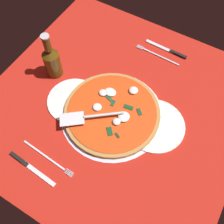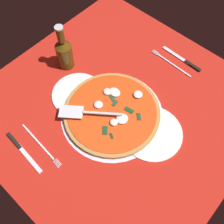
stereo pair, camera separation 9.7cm
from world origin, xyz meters
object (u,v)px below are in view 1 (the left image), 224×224
object	(u,v)px
dinner_plate_right	(74,101)
place_setting_far	(38,162)
dinner_plate_left	(154,126)
beer_bottle	(52,61)
place_setting_near	(164,53)
pizza	(112,112)
pizza_server	(88,117)

from	to	relation	value
dinner_plate_right	place_setting_far	world-z (taller)	place_setting_far
dinner_plate_left	beer_bottle	bearing A→B (deg)	-2.01
place_setting_near	place_setting_far	size ratio (longest dim) A/B	0.92
dinner_plate_left	pizza	world-z (taller)	pizza
beer_bottle	place_setting_near	bearing A→B (deg)	-136.37
dinner_plate_right	beer_bottle	size ratio (longest dim) A/B	0.98
dinner_plate_left	dinner_plate_right	distance (cm)	31.98
place_setting_near	place_setting_far	bearing A→B (deg)	78.16
pizza	beer_bottle	size ratio (longest dim) A/B	1.72
dinner_plate_right	pizza_server	world-z (taller)	pizza_server
pizza	place_setting_far	size ratio (longest dim) A/B	1.54
dinner_plate_right	place_setting_far	size ratio (longest dim) A/B	0.87
pizza_server	place_setting_far	xyz separation A→B (cm)	(6.51, 21.79, -3.80)
dinner_plate_left	dinner_plate_right	world-z (taller)	same
pizza	pizza_server	world-z (taller)	pizza_server
pizza	beer_bottle	distance (cm)	30.73
dinner_plate_left	beer_bottle	distance (cm)	46.21
dinner_plate_right	beer_bottle	xyz separation A→B (cm)	(14.14, -7.34, 7.33)
pizza	place_setting_near	xyz separation A→B (cm)	(-3.88, -36.75, -1.36)
place_setting_near	beer_bottle	bearing A→B (deg)	45.43
place_setting_far	beer_bottle	bearing A→B (deg)	121.47
dinner_plate_left	beer_bottle	size ratio (longest dim) A/B	1.06
place_setting_near	dinner_plate_right	bearing A→B (deg)	65.48
pizza_server	beer_bottle	xyz separation A→B (cm)	(24.17, -11.94, 3.68)
pizza	place_setting_near	world-z (taller)	pizza
pizza	beer_bottle	xyz separation A→B (cm)	(29.75, -4.69, 6.11)
place_setting_near	place_setting_far	world-z (taller)	same
dinner_plate_right	place_setting_near	xyz separation A→B (cm)	(-19.50, -39.40, -0.14)
pizza	pizza_server	distance (cm)	9.46
pizza_server	beer_bottle	world-z (taller)	beer_bottle
pizza	pizza_server	size ratio (longest dim) A/B	1.80
dinner_plate_right	pizza	size ratio (longest dim) A/B	0.57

